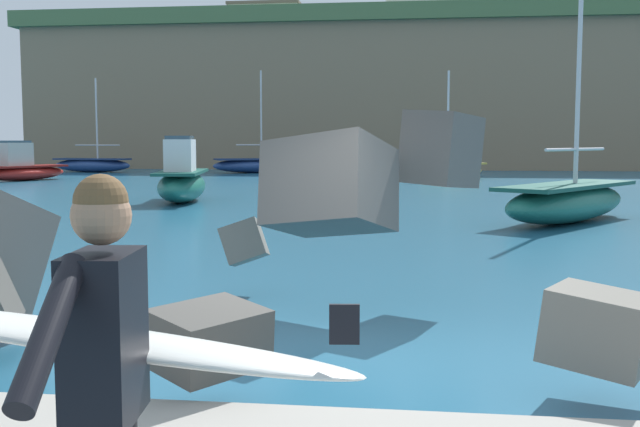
% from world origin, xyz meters
% --- Properties ---
extents(ground_plane, '(400.00, 400.00, 0.00)m').
position_xyz_m(ground_plane, '(0.00, 0.00, 0.00)').
color(ground_plane, '#235B7A').
extents(breakwater_jetty, '(31.63, 8.03, 3.09)m').
position_xyz_m(breakwater_jetty, '(-2.75, 1.45, 1.21)').
color(breakwater_jetty, '#605B56').
rests_on(breakwater_jetty, ground).
extents(surfer_with_board, '(2.12, 1.25, 1.78)m').
position_xyz_m(surfer_with_board, '(-0.30, -4.40, 1.28)').
color(surfer_with_board, black).
rests_on(surfer_with_board, walkway_path).
extents(boat_near_left, '(5.73, 2.31, 6.30)m').
position_xyz_m(boat_near_left, '(-20.93, 41.93, 0.53)').
color(boat_near_left, navy).
rests_on(boat_near_left, ground).
extents(boat_near_centre, '(2.37, 5.10, 2.29)m').
position_xyz_m(boat_near_centre, '(-7.25, 18.44, 0.75)').
color(boat_near_centre, '#1E6656').
rests_on(boat_near_centre, ground).
extents(boat_near_right, '(4.77, 5.87, 7.67)m').
position_xyz_m(boat_near_right, '(4.75, 13.35, 0.57)').
color(boat_near_right, '#1E6656').
rests_on(boat_near_right, ground).
extents(boat_mid_left, '(5.95, 4.33, 6.72)m').
position_xyz_m(boat_mid_left, '(-9.76, 42.26, 0.54)').
color(boat_mid_left, navy).
rests_on(boat_mid_left, ground).
extents(boat_far_left, '(4.28, 3.91, 5.90)m').
position_xyz_m(boat_far_left, '(2.74, 35.14, 0.52)').
color(boat_far_left, '#EAC64C').
rests_on(boat_far_left, ground).
extents(boat_far_centre, '(3.75, 5.47, 2.14)m').
position_xyz_m(boat_far_centre, '(-20.11, 31.04, 0.65)').
color(boat_far_centre, maroon).
rests_on(boat_far_centre, ground).
extents(headland_bluff, '(72.35, 43.98, 11.93)m').
position_xyz_m(headland_bluff, '(6.20, 69.86, 5.99)').
color(headland_bluff, '#847056').
rests_on(headland_bluff, ground).
extents(station_building_west, '(7.76, 7.22, 4.83)m').
position_xyz_m(station_building_west, '(-15.44, 76.14, 14.36)').
color(station_building_west, silver).
rests_on(station_building_west, headland_bluff).
extents(station_building_central, '(8.03, 6.82, 5.89)m').
position_xyz_m(station_building_central, '(1.73, 66.62, 14.89)').
color(station_building_central, silver).
rests_on(station_building_central, headland_bluff).
extents(station_building_east, '(4.75, 6.14, 4.54)m').
position_xyz_m(station_building_east, '(11.63, 64.73, 14.21)').
color(station_building_east, silver).
rests_on(station_building_east, headland_bluff).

